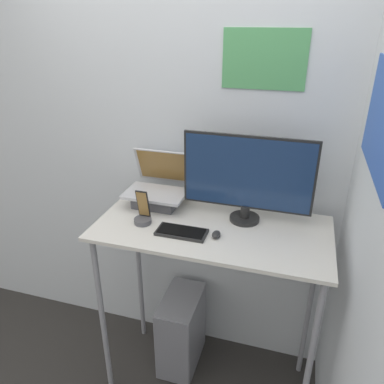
{
  "coord_description": "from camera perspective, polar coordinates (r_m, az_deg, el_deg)",
  "views": [
    {
      "loc": [
        0.38,
        -1.31,
        2.09
      ],
      "look_at": [
        -0.11,
        0.29,
        1.3
      ],
      "focal_mm": 35.0,
      "sensor_mm": 36.0,
      "label": 1
    }
  ],
  "objects": [
    {
      "name": "wall_back",
      "position": [
        2.16,
        5.59,
        3.61
      ],
      "size": [
        6.0,
        0.06,
        2.6
      ],
      "color": "silver",
      "rests_on": "ground_plane"
    },
    {
      "name": "wall_side_right",
      "position": [
        1.56,
        25.55,
        -7.99
      ],
      "size": [
        0.06,
        6.0,
        2.6
      ],
      "color": "silver",
      "rests_on": "ground_plane"
    },
    {
      "name": "desk",
      "position": [
        1.98,
        2.97,
        -8.76
      ],
      "size": [
        1.19,
        0.58,
        1.12
      ],
      "color": "beige",
      "rests_on": "ground_plane"
    },
    {
      "name": "laptop",
      "position": [
        2.11,
        -5.31,
        0.06
      ],
      "size": [
        0.34,
        0.3,
        0.29
      ],
      "color": "#4C4C51",
      "rests_on": "desk"
    },
    {
      "name": "monitor",
      "position": [
        1.88,
        8.42,
        2.12
      ],
      "size": [
        0.66,
        0.16,
        0.46
      ],
      "color": "black",
      "rests_on": "desk"
    },
    {
      "name": "keyboard",
      "position": [
        1.85,
        -1.6,
        -6.11
      ],
      "size": [
        0.25,
        0.12,
        0.02
      ],
      "color": "black",
      "rests_on": "desk"
    },
    {
      "name": "mouse",
      "position": [
        1.82,
        3.71,
        -6.47
      ],
      "size": [
        0.04,
        0.06,
        0.03
      ],
      "color": "#262626",
      "rests_on": "desk"
    },
    {
      "name": "cell_phone",
      "position": [
        1.94,
        -7.5,
        -3.6
      ],
      "size": [
        0.09,
        0.09,
        0.18
      ],
      "color": "#4C4C51",
      "rests_on": "desk"
    },
    {
      "name": "computer_tower",
      "position": [
        2.57,
        -1.64,
        -20.31
      ],
      "size": [
        0.22,
        0.38,
        0.52
      ],
      "color": "gray",
      "rests_on": "ground_plane"
    }
  ]
}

